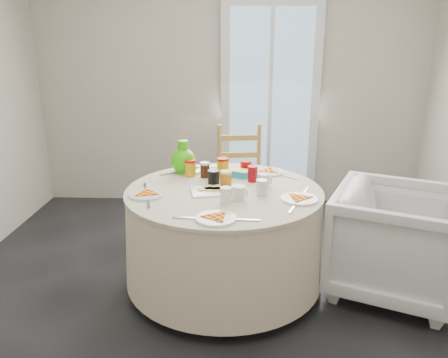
{
  "coord_description": "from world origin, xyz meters",
  "views": [
    {
      "loc": [
        0.1,
        -2.55,
        1.7
      ],
      "look_at": [
        -0.0,
        0.26,
        0.8
      ],
      "focal_mm": 35.0,
      "sensor_mm": 36.0,
      "label": 1
    }
  ],
  "objects_px": {
    "table": "(224,236)",
    "green_pitcher": "(183,154)",
    "armchair": "(396,241)",
    "wooden_chair": "(241,181)"
  },
  "relations": [
    {
      "from": "table",
      "to": "green_pitcher",
      "type": "distance_m",
      "value": 0.7
    },
    {
      "from": "table",
      "to": "armchair",
      "type": "height_order",
      "value": "armchair"
    },
    {
      "from": "wooden_chair",
      "to": "armchair",
      "type": "xyz_separation_m",
      "value": [
        1.06,
        -1.04,
        -0.08
      ]
    },
    {
      "from": "wooden_chair",
      "to": "green_pitcher",
      "type": "bearing_deg",
      "value": -133.2
    },
    {
      "from": "armchair",
      "to": "green_pitcher",
      "type": "distance_m",
      "value": 1.64
    },
    {
      "from": "table",
      "to": "wooden_chair",
      "type": "bearing_deg",
      "value": 83.1
    },
    {
      "from": "armchair",
      "to": "table",
      "type": "bearing_deg",
      "value": 110.83
    },
    {
      "from": "armchair",
      "to": "green_pitcher",
      "type": "xyz_separation_m",
      "value": [
        -1.51,
        0.44,
        0.48
      ]
    },
    {
      "from": "table",
      "to": "wooden_chair",
      "type": "xyz_separation_m",
      "value": [
        0.12,
        0.98,
        0.09
      ]
    },
    {
      "from": "green_pitcher",
      "to": "wooden_chair",
      "type": "bearing_deg",
      "value": 56.33
    }
  ]
}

